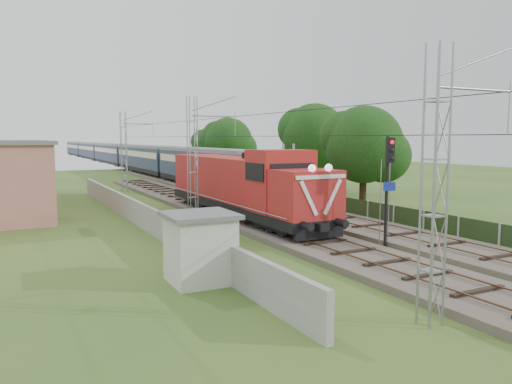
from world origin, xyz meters
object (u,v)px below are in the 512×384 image
locomotive (242,185)px  relay_hut (200,247)px  coach_rake (113,153)px  signal_post (388,172)px

locomotive → relay_hut: bearing=-121.8°
relay_hut → coach_rake: bearing=81.1°
coach_rake → locomotive: bearing=-94.2°
coach_rake → relay_hut: size_ratio=45.30×
signal_post → locomotive: bearing=104.4°
locomotive → signal_post: signal_post is taller
locomotive → coach_rake: 67.53m
coach_rake → relay_hut: (-12.40, -79.26, -1.29)m
coach_rake → signal_post: bearing=-91.6°
locomotive → relay_hut: locomotive is taller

